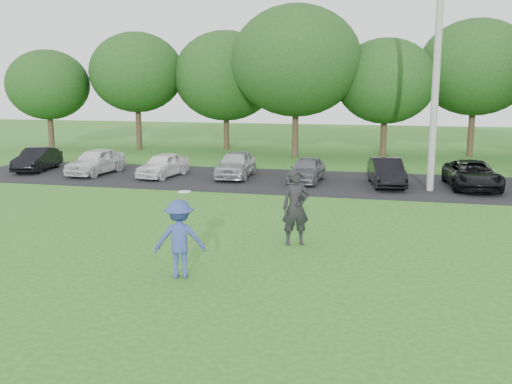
{
  "coord_description": "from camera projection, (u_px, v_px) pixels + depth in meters",
  "views": [
    {
      "loc": [
        3.53,
        -11.21,
        4.15
      ],
      "look_at": [
        0.0,
        3.5,
        1.3
      ],
      "focal_mm": 40.0,
      "sensor_mm": 36.0,
      "label": 1
    }
  ],
  "objects": [
    {
      "name": "tree_row",
      "position": [
        360.0,
        71.0,
        32.78
      ],
      "size": [
        42.39,
        9.85,
        8.64
      ],
      "color": "#38281C",
      "rests_on": "ground"
    },
    {
      "name": "ground",
      "position": [
        218.0,
        280.0,
        12.29
      ],
      "size": [
        100.0,
        100.0,
        0.0
      ],
      "primitive_type": "plane",
      "color": "#22651D",
      "rests_on": "ground"
    },
    {
      "name": "camera_bystander",
      "position": [
        296.0,
        207.0,
        14.88
      ],
      "size": [
        0.85,
        0.72,
        2.0
      ],
      "color": "black",
      "rests_on": "ground"
    },
    {
      "name": "utility_pole",
      "position": [
        438.0,
        51.0,
        21.62
      ],
      "size": [
        0.28,
        0.28,
        10.82
      ],
      "primitive_type": "cylinder",
      "color": "#999994",
      "rests_on": "ground"
    },
    {
      "name": "parking_lot",
      "position": [
        307.0,
        182.0,
        24.71
      ],
      "size": [
        32.0,
        6.5,
        0.03
      ],
      "primitive_type": "cube",
      "color": "black",
      "rests_on": "ground"
    },
    {
      "name": "parked_cars",
      "position": [
        326.0,
        169.0,
        24.37
      ],
      "size": [
        28.2,
        4.43,
        1.21
      ],
      "color": "black",
      "rests_on": "parking_lot"
    },
    {
      "name": "frisbee_player",
      "position": [
        180.0,
        239.0,
        12.36
      ],
      "size": [
        1.26,
        0.95,
        1.95
      ],
      "color": "#32438D",
      "rests_on": "ground"
    }
  ]
}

